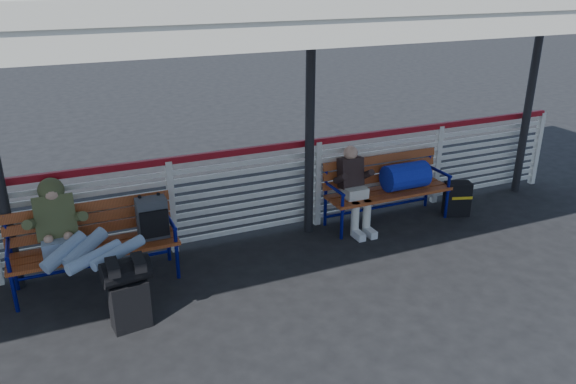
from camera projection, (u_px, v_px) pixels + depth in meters
name	position (u px, v px, depth m)	size (l,w,h in m)	color
ground	(220.00, 333.00, 5.49)	(60.00, 60.00, 0.00)	black
fence	(171.00, 203.00, 6.87)	(12.08, 0.08, 1.24)	silver
canopy	(177.00, 2.00, 5.11)	(12.60, 3.60, 3.16)	silver
luggage_stack	(128.00, 291.00, 5.45)	(0.48, 0.31, 0.76)	black
bench_left	(113.00, 231.00, 6.27)	(1.80, 0.56, 0.94)	#A94D20
bench_right	(397.00, 179.00, 7.78)	(1.80, 0.56, 0.92)	#A94D20
traveler_man	(81.00, 243.00, 5.81)	(0.93, 1.64, 0.77)	#8BA6BB
companion_person	(355.00, 188.00, 7.50)	(0.32, 0.66, 1.15)	beige
suitcase_side	(457.00, 199.00, 8.07)	(0.40, 0.32, 0.50)	black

